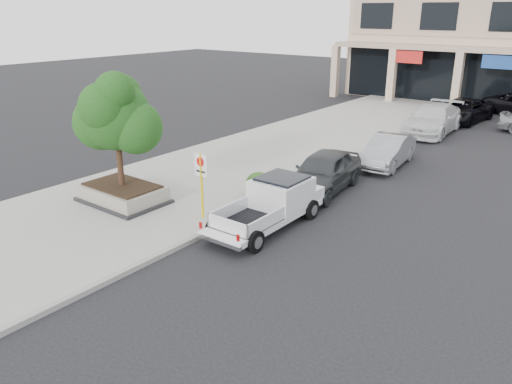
% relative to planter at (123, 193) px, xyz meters
% --- Properties ---
extents(ground, '(120.00, 120.00, 0.00)m').
position_rel_planter_xyz_m(ground, '(5.82, -0.07, -0.48)').
color(ground, black).
rests_on(ground, ground).
extents(sidewalk, '(8.00, 52.00, 0.15)m').
position_rel_planter_xyz_m(sidewalk, '(0.32, 5.93, -0.40)').
color(sidewalk, gray).
rests_on(sidewalk, ground).
extents(curb, '(0.20, 52.00, 0.15)m').
position_rel_planter_xyz_m(curb, '(4.27, 5.93, -0.40)').
color(curb, gray).
rests_on(curb, ground).
extents(planter, '(3.20, 2.20, 0.68)m').
position_rel_planter_xyz_m(planter, '(0.00, 0.00, 0.00)').
color(planter, black).
rests_on(planter, sidewalk).
extents(planter_tree, '(2.90, 2.55, 4.00)m').
position_rel_planter_xyz_m(planter_tree, '(0.13, 0.15, 2.94)').
color(planter_tree, '#311F13').
rests_on(planter_tree, planter).
extents(no_parking_sign, '(0.55, 0.09, 2.30)m').
position_rel_planter_xyz_m(no_parking_sign, '(3.42, 0.71, 1.16)').
color(no_parking_sign, yellow).
rests_on(no_parking_sign, sidewalk).
extents(hedge, '(1.10, 0.99, 0.93)m').
position_rel_planter_xyz_m(hedge, '(3.65, 3.63, 0.14)').
color(hedge, '#1D4413').
rests_on(hedge, sidewalk).
extents(pickup_truck, '(1.89, 5.03, 1.58)m').
position_rel_planter_xyz_m(pickup_truck, '(5.47, 1.63, 0.31)').
color(pickup_truck, silver).
rests_on(pickup_truck, ground).
extents(curb_car_a, '(2.45, 4.93, 1.61)m').
position_rel_planter_xyz_m(curb_car_a, '(5.09, 5.99, 0.33)').
color(curb_car_a, '#303335').
rests_on(curb_car_a, ground).
extents(curb_car_b, '(1.94, 4.46, 1.43)m').
position_rel_planter_xyz_m(curb_car_b, '(5.71, 10.89, 0.24)').
color(curb_car_b, gray).
rests_on(curb_car_b, ground).
extents(curb_car_c, '(2.59, 5.87, 1.68)m').
position_rel_planter_xyz_m(curb_car_c, '(5.09, 18.71, 0.36)').
color(curb_car_c, silver).
rests_on(curb_car_c, ground).
extents(curb_car_d, '(3.03, 5.62, 1.50)m').
position_rel_planter_xyz_m(curb_car_d, '(5.49, 23.12, 0.27)').
color(curb_car_d, black).
rests_on(curb_car_d, ground).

